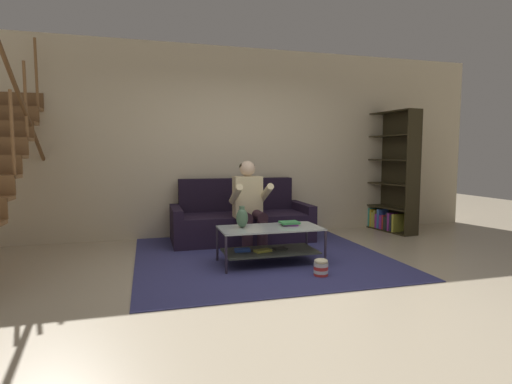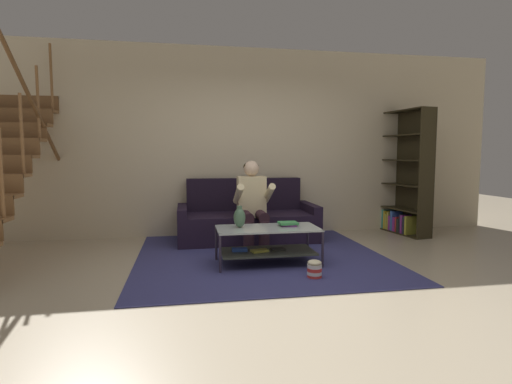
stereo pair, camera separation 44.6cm
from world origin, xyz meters
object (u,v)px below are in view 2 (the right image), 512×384
Objects in this scene: person_seated_center at (253,201)px; vase at (240,217)px; popcorn_tub at (314,269)px; couch at (247,221)px; coffee_table at (267,240)px; bookshelf at (403,186)px; book_stack at (288,224)px.

person_seated_center is 0.81m from vase.
popcorn_tub is at bearing -74.23° from person_seated_center.
coffee_table is at bearing -89.00° from couch.
couch is 1.03× the size of bookshelf.
person_seated_center is 1.57m from popcorn_tub.
coffee_table is 0.41m from vase.
popcorn_tub is (0.38, -0.59, -0.19)m from coffee_table.
vase is at bearing -110.46° from person_seated_center.
popcorn_tub is (0.68, -0.66, -0.45)m from vase.
coffee_table is (0.02, -0.82, -0.35)m from person_seated_center.
couch is 1.70× the size of person_seated_center.
vase is 1.13× the size of book_stack.
bookshelf is at bearing 31.93° from book_stack.
coffee_table is 0.60× the size of bookshelf.
popcorn_tub is at bearing -57.62° from coffee_table.
bookshelf reaches higher than vase.
couch is at bearing -176.92° from bookshelf.
vase is 3.20m from bookshelf.
person_seated_center reaches higher than coffee_table.
couch is 1.99m from popcorn_tub.
popcorn_tub is at bearing -78.34° from couch.
person_seated_center is (0.00, -0.52, 0.35)m from couch.
couch is 1.34m from vase.
coffee_table is 2.99m from bookshelf.
book_stack is at bearing -148.07° from bookshelf.
bookshelf is (2.58, 0.14, 0.47)m from couch.
coffee_table is 0.32m from book_stack.
coffee_table is at bearing 122.38° from popcorn_tub.
vase is at bearing 136.08° from popcorn_tub.
couch is 8.09× the size of vase.
couch is at bearing 91.00° from coffee_table.
couch is at bearing 90.00° from person_seated_center.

